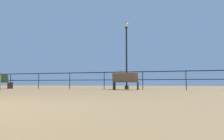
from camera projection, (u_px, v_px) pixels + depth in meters
The scene contains 5 objects.
pier_railing at pixel (123, 76), 11.19m from camera, with size 25.34×0.05×1.03m.
bench_far_left at pixel (0, 81), 12.76m from camera, with size 1.65×0.67×0.93m.
bench_near_left at pixel (125, 81), 10.40m from camera, with size 1.42×0.64×0.91m.
lamppost_center at pixel (127, 53), 11.54m from camera, with size 0.26×0.26×4.12m.
seagull_on_rail at pixel (121, 70), 11.24m from camera, with size 0.36×0.28×0.19m.
Camera 1 is at (2.50, -1.68, 0.32)m, focal length 30.79 mm.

